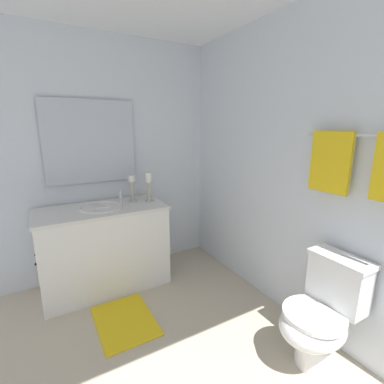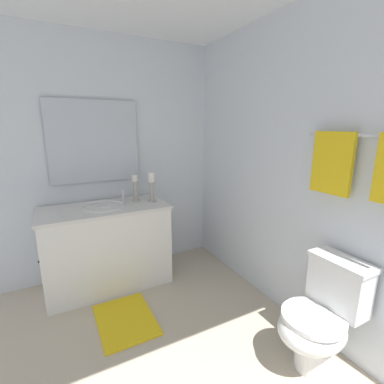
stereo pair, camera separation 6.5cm
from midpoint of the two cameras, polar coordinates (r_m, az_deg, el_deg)
floor at (r=2.28m, az=-10.28°, el=-30.54°), size 2.68×2.50×0.02m
wall_back at (r=2.37m, az=18.19°, el=4.56°), size 2.68×0.04×2.45m
wall_left at (r=2.97m, az=-20.06°, el=6.12°), size 0.04×2.50×2.45m
vanity_cabinet at (r=2.87m, az=-18.49°, el=-10.98°), size 0.58×1.19×0.82m
sink_basin at (r=2.74m, az=-19.05°, el=-3.89°), size 0.40×0.40×0.24m
mirror at (r=2.90m, az=-21.12°, el=9.79°), size 0.02×0.87×0.80m
candle_holder_tall at (r=2.79m, az=-9.67°, el=1.22°), size 0.09×0.09×0.30m
candle_holder_short at (r=2.84m, az=-13.05°, el=0.84°), size 0.09×0.09×0.27m
toilet at (r=2.11m, az=24.46°, el=-22.59°), size 0.39×0.54×0.75m
towel_bar at (r=1.91m, az=32.30°, el=10.06°), size 0.82×0.02×0.02m
towel_near_vanity at (r=2.02m, az=26.28°, el=5.57°), size 0.28×0.03×0.41m
bath_mat at (r=2.54m, az=-14.63°, el=-24.76°), size 0.60×0.44×0.02m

